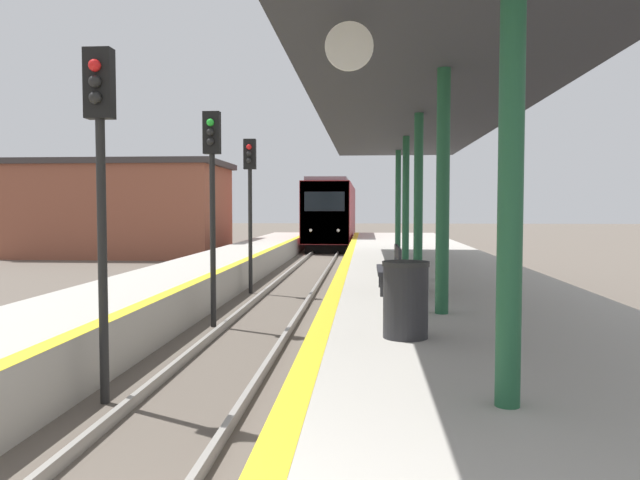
{
  "coord_description": "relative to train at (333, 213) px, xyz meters",
  "views": [
    {
      "loc": [
        2.29,
        -2.56,
        2.59
      ],
      "look_at": [
        0.99,
        14.87,
        1.68
      ],
      "focal_mm": 35.0,
      "sensor_mm": 36.0,
      "label": 1
    }
  ],
  "objects": [
    {
      "name": "train",
      "position": [
        0.0,
        0.0,
        0.0
      ],
      "size": [
        2.75,
        16.96,
        4.32
      ],
      "color": "black",
      "rests_on": "ground"
    },
    {
      "name": "signal_near",
      "position": [
        -1.15,
        -34.46,
        1.04
      ],
      "size": [
        0.36,
        0.31,
        4.63
      ],
      "color": "black",
      "rests_on": "ground"
    },
    {
      "name": "signal_mid",
      "position": [
        -1.01,
        -29.15,
        1.04
      ],
      "size": [
        0.36,
        0.31,
        4.63
      ],
      "color": "black",
      "rests_on": "ground"
    },
    {
      "name": "signal_far",
      "position": [
        -1.19,
        -23.84,
        1.04
      ],
      "size": [
        0.36,
        0.31,
        4.63
      ],
      "color": "black",
      "rests_on": "ground"
    },
    {
      "name": "station_canopy",
      "position": [
        3.5,
        -27.6,
        2.61
      ],
      "size": [
        4.72,
        23.44,
        4.1
      ],
      "color": "#1E5133",
      "rests_on": "platform_right"
    },
    {
      "name": "trash_bin",
      "position": [
        2.81,
        -34.2,
        -0.81
      ],
      "size": [
        0.62,
        0.62,
        1.0
      ],
      "color": "#262628",
      "rests_on": "platform_right"
    },
    {
      "name": "bench",
      "position": [
        2.8,
        -29.73,
        -0.82
      ],
      "size": [
        0.44,
        1.73,
        0.92
      ],
      "color": "#28282D",
      "rests_on": "platform_right"
    },
    {
      "name": "station_building",
      "position": [
        -10.93,
        -9.74,
        0.34
      ],
      "size": [
        11.43,
        6.52,
        5.04
      ],
      "color": "brown",
      "rests_on": "ground"
    }
  ]
}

